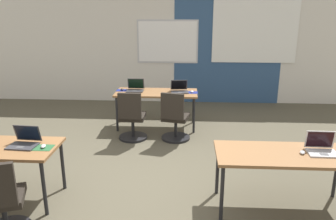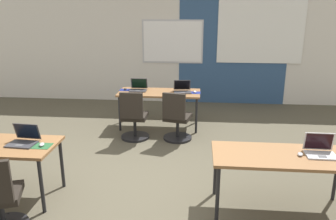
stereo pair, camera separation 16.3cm
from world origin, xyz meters
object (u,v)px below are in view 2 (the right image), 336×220
(desk_far_center, at_px, (159,95))
(mouse_near_right_end, at_px, (300,154))
(laptop_near_left_inner, at_px, (24,140))
(mouse_far_right, at_px, (195,92))
(desk_near_right, at_px, (283,160))
(laptop_far_right, at_px, (182,90))
(laptop_near_right_end, at_px, (320,150))
(mouse_far_left, at_px, (125,89))
(laptop_far_left, at_px, (138,88))
(chair_far_left, at_px, (134,120))
(mouse_near_left_inner, at_px, (42,144))
(chair_far_right, at_px, (177,121))

(desk_far_center, xyz_separation_m, mouse_near_right_end, (1.93, -2.80, 0.08))
(laptop_near_left_inner, height_order, mouse_far_right, laptop_near_left_inner)
(desk_near_right, bearing_deg, laptop_far_right, 114.64)
(laptop_near_right_end, relative_size, laptop_far_right, 0.92)
(desk_far_center, distance_m, mouse_far_left, 0.71)
(laptop_far_left, relative_size, laptop_near_right_end, 0.99)
(desk_far_center, distance_m, laptop_far_left, 0.45)
(mouse_far_right, bearing_deg, laptop_far_right, 170.95)
(desk_near_right, xyz_separation_m, laptop_far_left, (-2.18, 2.88, 0.11))
(desk_far_center, xyz_separation_m, laptop_near_left_inner, (-1.35, -2.75, 0.11))
(chair_far_left, height_order, mouse_far_right, chair_far_left)
(mouse_far_left, height_order, chair_far_left, chair_far_left)
(desk_near_right, relative_size, mouse_far_right, 15.60)
(mouse_far_left, bearing_deg, chair_far_left, -68.44)
(desk_near_right, bearing_deg, mouse_near_left_inner, -179.73)
(laptop_far_left, relative_size, mouse_near_left_inner, 3.01)
(chair_far_left, xyz_separation_m, mouse_near_right_end, (2.31, -2.07, 0.36))
(laptop_far_left, relative_size, laptop_far_right, 0.91)
(chair_far_right, bearing_deg, mouse_far_left, -24.04)
(laptop_far_left, xyz_separation_m, laptop_near_right_end, (2.59, -2.83, 0.00))
(laptop_near_left_inner, bearing_deg, mouse_near_left_inner, -9.33)
(mouse_near_left_inner, bearing_deg, laptop_far_left, 77.03)
(laptop_near_right_end, height_order, laptop_far_right, laptop_near_right_end)
(chair_far_left, distance_m, laptop_near_left_inner, 2.28)
(chair_far_left, xyz_separation_m, laptop_near_left_inner, (-0.98, -2.02, 0.39))
(mouse_near_right_end, height_order, mouse_far_right, mouse_far_right)
(desk_near_right, distance_m, mouse_far_right, 2.98)
(desk_far_center, xyz_separation_m, laptop_far_left, (-0.43, 0.08, 0.11))
(laptop_far_left, xyz_separation_m, chair_far_left, (0.05, -0.81, -0.39))
(desk_far_center, bearing_deg, laptop_far_left, 169.35)
(chair_far_right, bearing_deg, laptop_far_right, -82.76)
(chair_far_left, height_order, chair_far_right, same)
(laptop_far_left, height_order, mouse_near_right_end, laptop_far_left)
(desk_near_right, bearing_deg, laptop_far_left, 127.10)
(desk_near_right, relative_size, laptop_near_right_end, 4.78)
(laptop_near_right_end, distance_m, mouse_near_left_inner, 3.26)
(desk_near_right, xyz_separation_m, mouse_near_right_end, (0.18, -0.00, 0.08))
(mouse_far_left, bearing_deg, mouse_far_right, -3.97)
(chair_far_left, bearing_deg, chair_far_right, -177.61)
(laptop_far_right, bearing_deg, mouse_near_right_end, -69.22)
(laptop_near_right_end, height_order, mouse_far_right, laptop_near_right_end)
(mouse_near_right_end, height_order, laptop_far_right, laptop_far_right)
(desk_far_center, xyz_separation_m, mouse_far_right, (0.70, -0.01, 0.08))
(desk_near_right, distance_m, chair_far_left, 2.98)
(laptop_near_right_end, height_order, chair_far_right, laptop_near_right_end)
(mouse_near_left_inner, bearing_deg, desk_far_center, 68.74)
(desk_far_center, height_order, mouse_far_left, mouse_far_left)
(mouse_near_right_end, bearing_deg, laptop_near_right_end, 12.49)
(desk_near_right, xyz_separation_m, mouse_near_left_inner, (-2.84, -0.01, 0.08))
(mouse_far_left, xyz_separation_m, mouse_far_right, (1.40, -0.10, 0.00))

